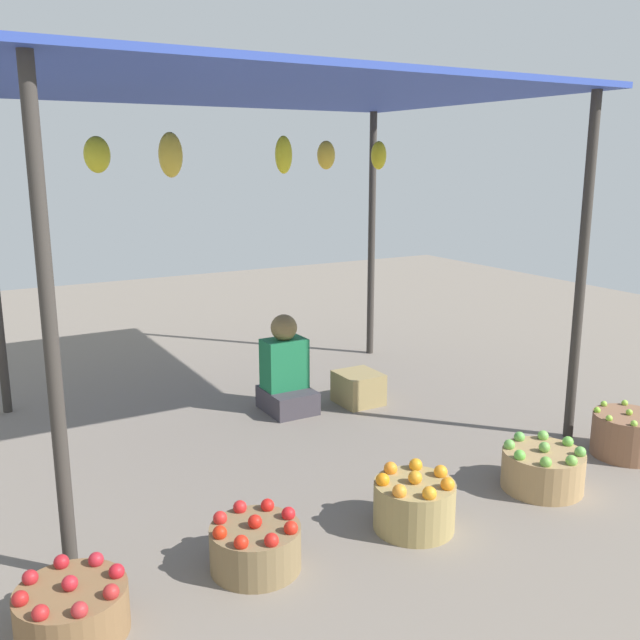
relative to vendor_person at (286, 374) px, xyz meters
name	(u,v)px	position (x,y,z in m)	size (l,w,h in m)	color
ground_plane	(275,423)	(-0.21, -0.23, -0.30)	(14.00, 14.00, 0.00)	slate
market_stall_structure	(267,110)	(-0.22, -0.21, 2.00)	(3.77, 2.88, 2.45)	#38332D
vendor_person	(286,374)	(0.00, 0.00, 0.00)	(0.36, 0.44, 0.78)	#3B373D
basket_red_apples	(72,610)	(-2.03, -1.98, -0.19)	(0.47, 0.47, 0.27)	brown
basket_red_tomatoes	(256,546)	(-1.15, -1.91, -0.18)	(0.45, 0.45, 0.28)	olive
basket_oranges	(414,504)	(-0.24, -1.99, -0.16)	(0.44, 0.44, 0.33)	#9C8651
basket_green_apples	(543,469)	(0.73, -2.01, -0.17)	(0.49, 0.49, 0.30)	#A48154
basket_limes	(627,435)	(1.60, -1.94, -0.15)	(0.46, 0.46, 0.33)	brown
wooden_crate_near_vendor	(358,388)	(0.59, -0.16, -0.17)	(0.33, 0.35, 0.26)	#998351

